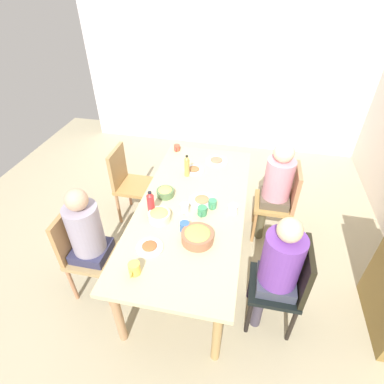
{
  "coord_description": "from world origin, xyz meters",
  "views": [
    {
      "loc": [
        2.09,
        0.43,
        2.51
      ],
      "look_at": [
        0.0,
        0.0,
        0.88
      ],
      "focal_mm": 28.11,
      "sensor_mm": 36.0,
      "label": 1
    }
  ],
  "objects_px": {
    "person_2": "(276,184)",
    "chair_3": "(128,180)",
    "plate_2": "(194,170)",
    "cup_6": "(212,204)",
    "cup_1": "(202,211)",
    "cup_5": "(185,208)",
    "chair_2": "(282,199)",
    "plate_3": "(217,161)",
    "bowl_2": "(159,216)",
    "bowl_1": "(197,236)",
    "chair_1": "(83,249)",
    "dining_table": "(192,211)",
    "bottle_0": "(151,204)",
    "cup_4": "(177,148)",
    "cup_3": "(134,269)",
    "cup_2": "(233,209)",
    "cup_0": "(185,227)",
    "person_1": "(89,236)",
    "plate_1": "(202,200)",
    "bottle_1": "(187,166)",
    "chair_0": "(286,283)",
    "person_0": "(278,266)",
    "bowl_0": "(165,192)",
    "plate_0": "(150,247)"
  },
  "relations": [
    {
      "from": "person_2",
      "to": "chair_3",
      "type": "xyz_separation_m",
      "value": [
        0.0,
        -1.64,
        -0.19
      ]
    },
    {
      "from": "person_2",
      "to": "plate_2",
      "type": "relative_size",
      "value": 5.53
    },
    {
      "from": "chair_3",
      "to": "cup_6",
      "type": "relative_size",
      "value": 8.02
    },
    {
      "from": "cup_1",
      "to": "cup_5",
      "type": "distance_m",
      "value": 0.16
    },
    {
      "from": "chair_3",
      "to": "cup_6",
      "type": "xyz_separation_m",
      "value": [
        0.53,
        1.06,
        0.26
      ]
    },
    {
      "from": "chair_2",
      "to": "plate_3",
      "type": "relative_size",
      "value": 3.65
    },
    {
      "from": "cup_1",
      "to": "bowl_2",
      "type": "bearing_deg",
      "value": -68.18
    },
    {
      "from": "bowl_1",
      "to": "plate_3",
      "type": "bearing_deg",
      "value": -179.23
    },
    {
      "from": "chair_1",
      "to": "chair_3",
      "type": "relative_size",
      "value": 1.0
    },
    {
      "from": "dining_table",
      "to": "plate_2",
      "type": "xyz_separation_m",
      "value": [
        -0.56,
        -0.09,
        0.08
      ]
    },
    {
      "from": "bottle_0",
      "to": "chair_2",
      "type": "bearing_deg",
      "value": 121.58
    },
    {
      "from": "bowl_2",
      "to": "cup_5",
      "type": "bearing_deg",
      "value": 127.64
    },
    {
      "from": "person_2",
      "to": "cup_4",
      "type": "distance_m",
      "value": 1.23
    },
    {
      "from": "bottle_0",
      "to": "bowl_1",
      "type": "bearing_deg",
      "value": 63.07
    },
    {
      "from": "cup_4",
      "to": "plate_2",
      "type": "bearing_deg",
      "value": 36.29
    },
    {
      "from": "plate_2",
      "to": "cup_3",
      "type": "xyz_separation_m",
      "value": [
        1.4,
        -0.15,
        0.04
      ]
    },
    {
      "from": "dining_table",
      "to": "cup_4",
      "type": "bearing_deg",
      "value": -158.23
    },
    {
      "from": "cup_2",
      "to": "cup_4",
      "type": "distance_m",
      "value": 1.25
    },
    {
      "from": "cup_6",
      "to": "bowl_2",
      "type": "bearing_deg",
      "value": -59.36
    },
    {
      "from": "cup_3",
      "to": "cup_5",
      "type": "bearing_deg",
      "value": 164.33
    },
    {
      "from": "chair_2",
      "to": "cup_6",
      "type": "distance_m",
      "value": 0.9
    },
    {
      "from": "cup_0",
      "to": "chair_1",
      "type": "bearing_deg",
      "value": -77.7
    },
    {
      "from": "cup_0",
      "to": "person_1",
      "type": "bearing_deg",
      "value": -76.29
    },
    {
      "from": "bowl_1",
      "to": "cup_3",
      "type": "distance_m",
      "value": 0.56
    },
    {
      "from": "cup_4",
      "to": "person_1",
      "type": "bearing_deg",
      "value": -14.87
    },
    {
      "from": "person_1",
      "to": "plate_2",
      "type": "bearing_deg",
      "value": 148.23
    },
    {
      "from": "cup_3",
      "to": "plate_1",
      "type": "bearing_deg",
      "value": 159.91
    },
    {
      "from": "bottle_1",
      "to": "cup_4",
      "type": "bearing_deg",
      "value": -154.72
    },
    {
      "from": "chair_0",
      "to": "person_1",
      "type": "xyz_separation_m",
      "value": [
        0.0,
        -1.64,
        0.18
      ]
    },
    {
      "from": "person_2",
      "to": "bowl_1",
      "type": "relative_size",
      "value": 4.52
    },
    {
      "from": "person_0",
      "to": "plate_1",
      "type": "xyz_separation_m",
      "value": [
        -0.6,
        -0.69,
        0.04
      ]
    },
    {
      "from": "person_1",
      "to": "bowl_0",
      "type": "distance_m",
      "value": 0.8
    },
    {
      "from": "plate_1",
      "to": "chair_0",
      "type": "bearing_deg",
      "value": 52.57
    },
    {
      "from": "chair_0",
      "to": "chair_2",
      "type": "bearing_deg",
      "value": 180.0
    },
    {
      "from": "person_2",
      "to": "chair_0",
      "type": "bearing_deg",
      "value": 4.93
    },
    {
      "from": "cup_0",
      "to": "bottle_1",
      "type": "xyz_separation_m",
      "value": [
        -0.8,
        -0.16,
        0.07
      ]
    },
    {
      "from": "person_1",
      "to": "plate_0",
      "type": "bearing_deg",
      "value": 84.52
    },
    {
      "from": "cup_4",
      "to": "cup_6",
      "type": "distance_m",
      "value": 1.11
    },
    {
      "from": "plate_1",
      "to": "bowl_2",
      "type": "bearing_deg",
      "value": -44.67
    },
    {
      "from": "person_2",
      "to": "chair_3",
      "type": "relative_size",
      "value": 1.3
    },
    {
      "from": "chair_0",
      "to": "cup_6",
      "type": "xyz_separation_m",
      "value": [
        -0.53,
        -0.68,
        0.26
      ]
    },
    {
      "from": "bowl_2",
      "to": "chair_0",
      "type": "bearing_deg",
      "value": 75.79
    },
    {
      "from": "person_2",
      "to": "cup_3",
      "type": "height_order",
      "value": "person_2"
    },
    {
      "from": "plate_1",
      "to": "cup_0",
      "type": "relative_size",
      "value": 2.12
    },
    {
      "from": "chair_0",
      "to": "cup_0",
      "type": "bearing_deg",
      "value": -102.51
    },
    {
      "from": "person_2",
      "to": "cup_6",
      "type": "xyz_separation_m",
      "value": [
        0.53,
        -0.58,
        0.07
      ]
    },
    {
      "from": "cup_0",
      "to": "cup_5",
      "type": "bearing_deg",
      "value": -167.72
    },
    {
      "from": "bowl_0",
      "to": "bottle_0",
      "type": "height_order",
      "value": "bottle_0"
    },
    {
      "from": "plate_1",
      "to": "cup_5",
      "type": "bearing_deg",
      "value": -35.94
    },
    {
      "from": "chair_2",
      "to": "person_1",
      "type": "bearing_deg",
      "value": -56.96
    }
  ]
}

